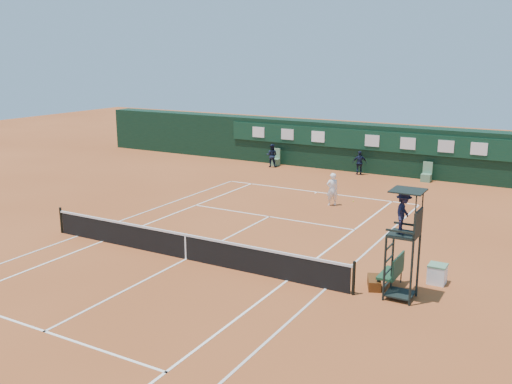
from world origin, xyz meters
TOP-DOWN VIEW (x-y plane):
  - ground at (0.00, 0.00)m, footprint 90.00×90.00m
  - court_lines at (0.00, 0.00)m, footprint 11.05×23.85m
  - tennis_net at (0.00, 0.00)m, footprint 12.90×0.10m
  - back_wall at (0.00, 18.74)m, footprint 40.00×1.65m
  - linesman_chair_left at (-5.50, 17.48)m, footprint 0.55×0.50m
  - linesman_chair_right at (4.50, 17.48)m, footprint 0.55×0.50m
  - umpire_chair at (7.72, 0.47)m, footprint 0.96×0.95m
  - player_bench at (7.31, 1.16)m, footprint 0.56×1.20m
  - tennis_bag at (6.78, 0.88)m, footprint 0.68×0.95m
  - cooler at (8.45, 2.23)m, footprint 0.57×0.57m
  - tennis_ball at (2.42, 10.89)m, footprint 0.06×0.06m
  - player at (1.74, 9.71)m, footprint 0.70×0.69m
  - ball_kid_left at (-5.46, 16.94)m, footprint 0.86×0.73m
  - ball_kid_right at (0.43, 17.38)m, footprint 0.95×0.69m

SIDE VIEW (x-z plane):
  - ground at x=0.00m, z-range 0.00..0.00m
  - court_lines at x=0.00m, z-range 0.00..0.01m
  - tennis_ball at x=2.42m, z-range 0.00..0.06m
  - tennis_bag at x=6.78m, z-range 0.00..0.33m
  - linesman_chair_left at x=-5.50m, z-range -0.26..0.89m
  - linesman_chair_right at x=4.50m, z-range -0.26..0.89m
  - cooler at x=8.45m, z-range 0.00..0.65m
  - tennis_net at x=0.00m, z-range -0.04..1.06m
  - player_bench at x=7.31m, z-range 0.05..1.15m
  - ball_kid_right at x=0.43m, z-range 0.00..1.49m
  - ball_kid_left at x=-5.46m, z-range 0.00..1.53m
  - player at x=1.74m, z-range 0.00..1.63m
  - back_wall at x=0.00m, z-range 0.01..3.01m
  - umpire_chair at x=7.72m, z-range 0.75..4.17m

